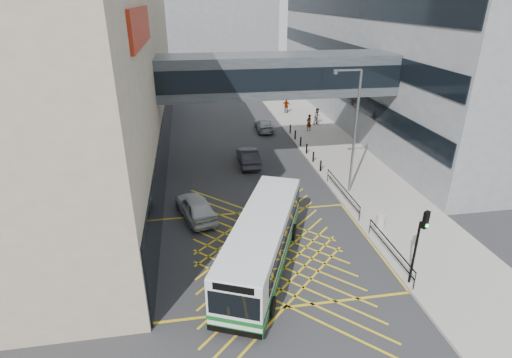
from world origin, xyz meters
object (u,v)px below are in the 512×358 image
car_silver (264,124)px  traffic_light (420,237)px  car_dark (248,157)px  pedestrian_c (286,106)px  litter_bin (380,221)px  pedestrian_a (309,123)px  pedestrian_b (317,116)px  street_lamp (353,125)px  bus (263,240)px  car_white (196,207)px

car_silver → traffic_light: 26.11m
car_dark → pedestrian_c: size_ratio=2.66×
car_dark → litter_bin: car_dark is taller
litter_bin → pedestrian_a: bearing=86.2°
pedestrian_b → street_lamp: bearing=-121.4°
bus → car_white: (-3.27, 5.67, -0.79)m
litter_bin → pedestrian_c: pedestrian_c is taller
bus → street_lamp: street_lamp is taller
car_silver → pedestrian_a: size_ratio=2.39×
car_white → bus: bearing=103.7°
car_dark → traffic_light: bearing=108.2°
bus → car_white: 6.59m
bus → litter_bin: bearing=39.1°
car_dark → street_lamp: size_ratio=0.53×
car_silver → pedestrian_a: (4.47, -1.40, 0.38)m
car_dark → pedestrian_b: size_ratio=2.53×
street_lamp → pedestrian_b: (2.95, 16.33, -3.98)m
pedestrian_b → pedestrian_c: size_ratio=1.05×
litter_bin → traffic_light: bearing=-98.4°
bus → litter_bin: 7.93m
car_dark → pedestrian_a: 10.84m
pedestrian_c → car_white: bearing=85.0°
car_white → litter_bin: size_ratio=5.01×
traffic_light → pedestrian_b: size_ratio=2.23×
street_lamp → litter_bin: (0.08, -5.21, -4.40)m
bus → traffic_light: size_ratio=2.59×
pedestrian_b → pedestrian_c: 5.76m
car_white → street_lamp: (10.75, 1.73, 4.28)m
car_dark → litter_bin: (6.25, -11.70, -0.08)m
street_lamp → pedestrian_c: bearing=88.8°
car_white → pedestrian_b: size_ratio=2.65×
car_dark → bus: bearing=84.6°
litter_bin → bus: bearing=-163.9°
car_dark → car_silver: size_ratio=1.10×
pedestrian_b → traffic_light: bearing=-118.9°
traffic_light → pedestrian_c: traffic_light is taller
litter_bin → pedestrian_c: (0.67, 26.87, 0.38)m
car_dark → car_silver: (3.07, 9.19, -0.07)m
traffic_light → litter_bin: bearing=56.9°
street_lamp → pedestrian_b: street_lamp is taller
car_silver → pedestrian_c: size_ratio=2.43×
street_lamp → pedestrian_b: bearing=80.6°
car_silver → litter_bin: size_ratio=4.36×
car_white → pedestrian_b: pedestrian_b is taller
bus → traffic_light: 7.50m
street_lamp → pedestrian_c: (0.75, 21.66, -4.02)m
car_white → pedestrian_a: size_ratio=2.74×
litter_bin → pedestrian_a: pedestrian_a is taller
car_dark → car_silver: bearing=-108.5°
car_dark → pedestrian_a: pedestrian_a is taller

